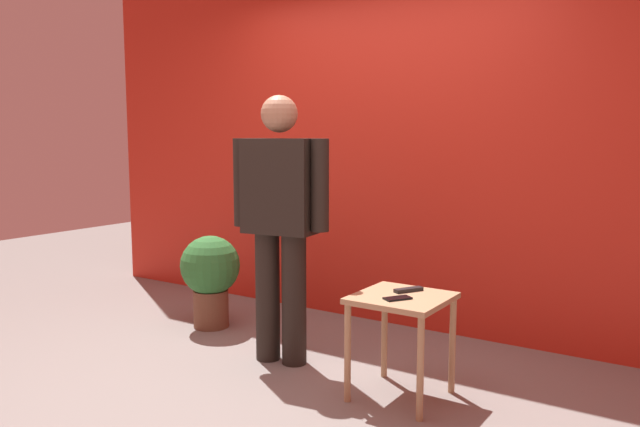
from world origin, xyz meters
TOP-DOWN VIEW (x-y plane):
  - ground_plane at (0.00, 0.00)m, footprint 12.00×12.00m
  - back_wall_red at (0.00, 1.57)m, footprint 5.57×0.12m
  - standing_person at (-0.07, 0.40)m, footprint 0.66×0.28m
  - side_table at (0.80, 0.32)m, footprint 0.48×0.48m
  - cell_phone at (0.82, 0.24)m, footprint 0.14×0.16m
  - tv_remote at (0.80, 0.42)m, footprint 0.12×0.17m
  - potted_plant at (-0.94, 0.69)m, footprint 0.44×0.44m

SIDE VIEW (x-z plane):
  - ground_plane at x=0.00m, z-range 0.00..0.00m
  - potted_plant at x=-0.94m, z-range 0.06..0.75m
  - side_table at x=0.80m, z-range 0.19..0.76m
  - cell_phone at x=0.82m, z-range 0.57..0.58m
  - tv_remote at x=0.80m, z-range 0.57..0.59m
  - standing_person at x=-0.07m, z-range 0.10..1.76m
  - back_wall_red at x=0.00m, z-range 0.00..3.29m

